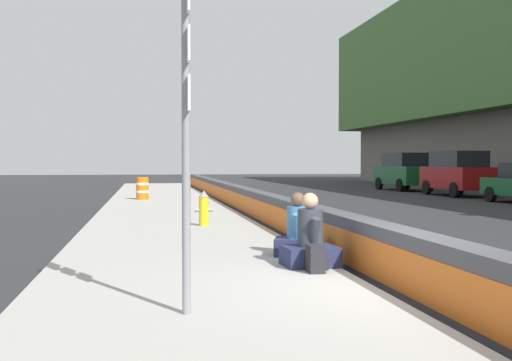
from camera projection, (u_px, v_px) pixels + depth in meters
The scene contains 11 objects.
ground_plane at pixel (411, 298), 8.05m from camera, with size 160.00×160.00×0.00m, color #2B2B2D.
sidewalk_strip at pixel (204, 300), 7.60m from camera, with size 80.00×4.40×0.14m, color #A8A59E.
jersey_barrier at pixel (411, 265), 8.04m from camera, with size 76.00×0.45×0.85m.
route_sign_post at pixel (187, 114), 6.55m from camera, with size 0.44×0.09×3.60m.
fire_hydrant at pixel (204, 208), 15.72m from camera, with size 0.26×0.46×0.88m.
seated_person_foreground at pixel (310, 243), 9.65m from camera, with size 0.73×0.84×1.12m.
seated_person_middle at pixel (298, 235), 10.78m from camera, with size 0.85×0.93×1.08m.
backpack at pixel (316, 259), 9.09m from camera, with size 0.32×0.28×0.40m.
construction_barrel at pixel (142, 188), 26.73m from camera, with size 0.54×0.54×0.95m.
parked_car_midline at pixel (457, 173), 31.97m from camera, with size 4.81×2.09×2.28m.
parked_car_far at pixel (404, 171), 38.26m from camera, with size 4.87×2.20×2.28m.
Camera 1 is at (-7.54, 3.34, 1.74)m, focal length 44.24 mm.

